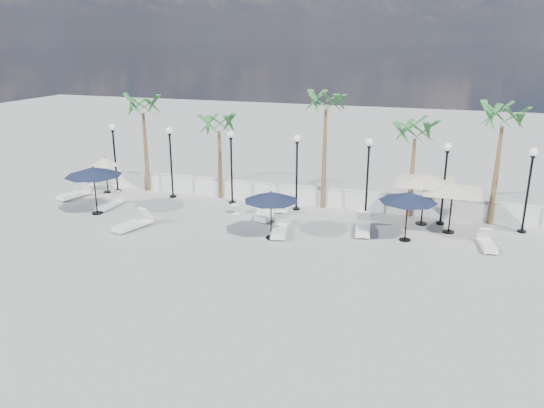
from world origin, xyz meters
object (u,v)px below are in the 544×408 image
(lounger_1, at_px, (74,194))
(parasol_navy_mid, at_px, (271,197))
(lounger_3, at_px, (133,224))
(parasol_cream_sq_b, at_px, (453,184))
(lounger_7, at_px, (487,244))
(parasol_navy_left, at_px, (93,172))
(lounger_4, at_px, (262,212))
(lounger_2, at_px, (272,214))
(parasol_cream_sq_a, at_px, (425,175))
(lounger_5, at_px, (279,229))
(lounger_6, at_px, (363,227))
(lounger_0, at_px, (110,203))
(parasol_cream_small, at_px, (105,162))
(parasol_navy_right, at_px, (408,197))

(lounger_1, xyz_separation_m, parasol_navy_mid, (12.05, -2.36, 1.64))
(lounger_3, xyz_separation_m, parasol_cream_sq_b, (13.66, 4.03, 1.99))
(lounger_7, relative_size, parasol_navy_left, 0.63)
(parasol_navy_left, bearing_deg, lounger_7, 3.80)
(lounger_7, distance_m, parasol_navy_mid, 9.16)
(lounger_4, bearing_deg, lounger_7, -17.48)
(lounger_2, relative_size, parasol_cream_sq_a, 0.40)
(lounger_5, bearing_deg, parasol_cream_sq_a, 16.67)
(lounger_2, height_order, lounger_4, lounger_2)
(parasol_navy_mid, relative_size, parasol_cream_sq_b, 0.49)
(lounger_3, distance_m, lounger_6, 10.40)
(lounger_2, height_order, lounger_7, lounger_2)
(lounger_5, distance_m, parasol_cream_sq_a, 7.12)
(lounger_6, bearing_deg, lounger_5, -166.07)
(parasol_cream_sq_a, bearing_deg, parasol_cream_sq_b, -31.42)
(lounger_0, relative_size, parasol_navy_mid, 0.77)
(lounger_0, bearing_deg, lounger_5, -5.89)
(lounger_4, bearing_deg, lounger_3, -157.44)
(lounger_0, relative_size, lounger_6, 0.91)
(lounger_1, relative_size, lounger_4, 1.09)
(parasol_navy_mid, bearing_deg, lounger_2, 107.76)
(lounger_0, distance_m, lounger_2, 8.46)
(lounger_0, bearing_deg, lounger_3, -39.72)
(parasol_cream_small, bearing_deg, parasol_navy_left, -62.65)
(lounger_0, height_order, parasol_cream_sq_b, parasol_cream_sq_b)
(lounger_4, relative_size, parasol_navy_left, 0.67)
(lounger_2, xyz_separation_m, lounger_7, (9.64, -0.81, -0.04))
(lounger_5, xyz_separation_m, parasol_navy_right, (5.35, 1.01, 1.69))
(lounger_5, bearing_deg, parasol_cream_small, 150.13)
(parasol_cream_sq_a, bearing_deg, parasol_navy_right, -102.97)
(parasol_navy_mid, bearing_deg, lounger_7, 10.70)
(lounger_2, distance_m, parasol_cream_small, 10.42)
(lounger_2, distance_m, parasol_navy_left, 8.88)
(lounger_4, height_order, parasol_navy_mid, parasol_navy_mid)
(parasol_cream_small, bearing_deg, lounger_1, -123.89)
(lounger_7, bearing_deg, lounger_4, 165.70)
(lounger_2, bearing_deg, lounger_3, -132.22)
(lounger_4, xyz_separation_m, parasol_cream_sq_a, (7.43, 1.31, 2.13))
(lounger_2, xyz_separation_m, parasol_navy_right, (6.35, -0.93, 1.68))
(lounger_0, relative_size, lounger_5, 0.91)
(parasol_navy_mid, height_order, parasol_cream_small, parasol_navy_mid)
(lounger_1, bearing_deg, lounger_7, 12.10)
(lounger_1, bearing_deg, parasol_navy_right, 11.35)
(parasol_navy_right, bearing_deg, parasol_cream_sq_a, 77.03)
(lounger_6, bearing_deg, parasol_cream_sq_a, 31.71)
(lounger_5, relative_size, parasol_navy_left, 0.73)
(lounger_5, xyz_separation_m, lounger_6, (3.48, 1.38, 0.00))
(lounger_0, relative_size, parasol_cream_small, 0.89)
(parasol_cream_sq_b, distance_m, parasol_cream_small, 18.35)
(lounger_0, xyz_separation_m, lounger_6, (12.88, 0.41, 0.01))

